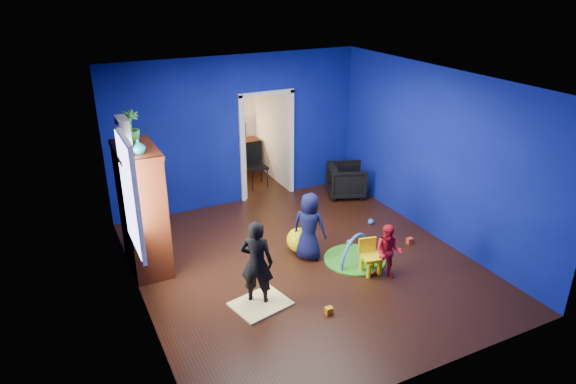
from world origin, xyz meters
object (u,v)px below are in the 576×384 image
vase (138,147)px  study_desk (240,156)px  tv_armoire (143,209)px  hopper_ball (299,240)px  armchair (347,180)px  child_black (257,263)px  kid_chair (371,259)px  folding_chair (257,166)px  crt_tv (145,206)px  toddler_red (388,252)px  child_navy (309,226)px  play_mat (354,259)px

vase → study_desk: size_ratio=0.23×
tv_armoire → hopper_ball: 2.54m
armchair → hopper_ball: size_ratio=1.79×
armchair → child_black: child_black is taller
kid_chair → folding_chair: 4.00m
tv_armoire → folding_chair: bearing=38.6°
vase → crt_tv: vase is taller
study_desk → folding_chair: 0.96m
toddler_red → folding_chair: size_ratio=0.94×
child_navy → folding_chair: size_ratio=1.22×
child_navy → toddler_red: (0.78, -1.04, -0.13)m
child_black → hopper_ball: bearing=-104.2°
armchair → vase: 4.78m
child_black → play_mat: 1.97m
crt_tv → toddler_red: bearing=-31.8°
child_navy → play_mat: 0.92m
armchair → child_black: bearing=151.3°
armchair → child_black: 4.07m
vase → play_mat: bearing=-18.6°
hopper_ball → play_mat: 0.96m
child_navy → play_mat: (0.62, -0.41, -0.55)m
kid_chair → tv_armoire: bearing=162.1°
kid_chair → study_desk: 4.95m
child_navy → tv_armoire: 2.58m
vase → crt_tv: 1.09m
child_black → kid_chair: bearing=-147.3°
vase → folding_chair: vase is taller
folding_chair → toddler_red: bearing=-85.3°
armchair → tv_armoire: 4.42m
child_navy → toddler_red: child_navy is taller
hopper_ball → study_desk: study_desk is taller
vase → tv_armoire: size_ratio=0.11×
vase → tv_armoire: bearing=90.0°
armchair → folding_chair: folding_chair is taller
kid_chair → hopper_ball: bearing=134.0°
folding_chair → hopper_ball: bearing=-99.5°
toddler_red → study_desk: bearing=133.9°
armchair → child_navy: size_ratio=0.66×
child_black → hopper_ball: size_ratio=3.04×
tv_armoire → study_desk: tv_armoire is taller
hopper_ball → folding_chair: size_ratio=0.45×
tv_armoire → vase: bearing=-90.0°
crt_tv → study_desk: bearing=49.1°
study_desk → folding_chair: (0.00, -0.96, 0.09)m
kid_chair → study_desk: size_ratio=0.57×
folding_chair → crt_tv: bearing=-141.0°
tv_armoire → folding_chair: tv_armoire is taller
child_navy → hopper_ball: 0.44m
study_desk → folding_chair: bearing=-90.0°
study_desk → kid_chair: bearing=-87.8°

